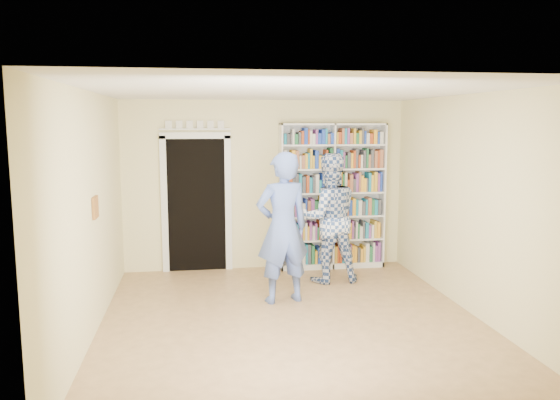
# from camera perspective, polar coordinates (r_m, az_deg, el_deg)

# --- Properties ---
(floor) EXTENTS (5.00, 5.00, 0.00)m
(floor) POSITION_cam_1_polar(r_m,az_deg,el_deg) (6.67, 1.25, -12.56)
(floor) COLOR #916C46
(floor) RESTS_ON ground
(ceiling) EXTENTS (5.00, 5.00, 0.00)m
(ceiling) POSITION_cam_1_polar(r_m,az_deg,el_deg) (6.25, 1.33, 11.29)
(ceiling) COLOR white
(ceiling) RESTS_ON wall_back
(wall_back) EXTENTS (4.50, 0.00, 4.50)m
(wall_back) POSITION_cam_1_polar(r_m,az_deg,el_deg) (8.77, -1.54, 1.55)
(wall_back) COLOR beige
(wall_back) RESTS_ON floor
(wall_left) EXTENTS (0.00, 5.00, 5.00)m
(wall_left) POSITION_cam_1_polar(r_m,az_deg,el_deg) (6.33, -19.20, -1.46)
(wall_left) COLOR beige
(wall_left) RESTS_ON floor
(wall_right) EXTENTS (0.00, 5.00, 5.00)m
(wall_right) POSITION_cam_1_polar(r_m,az_deg,el_deg) (7.06, 19.58, -0.53)
(wall_right) COLOR beige
(wall_right) RESTS_ON floor
(bookshelf) EXTENTS (1.70, 0.32, 2.34)m
(bookshelf) POSITION_cam_1_polar(r_m,az_deg,el_deg) (8.83, 5.46, 0.46)
(bookshelf) COLOR white
(bookshelf) RESTS_ON floor
(doorway) EXTENTS (1.10, 0.08, 2.43)m
(doorway) POSITION_cam_1_polar(r_m,az_deg,el_deg) (8.70, -8.73, 0.27)
(doorway) COLOR black
(doorway) RESTS_ON floor
(wall_art) EXTENTS (0.03, 0.25, 0.25)m
(wall_art) POSITION_cam_1_polar(r_m,az_deg,el_deg) (6.52, -18.74, -0.74)
(wall_art) COLOR brown
(wall_art) RESTS_ON wall_left
(man_blue) EXTENTS (0.81, 0.62, 1.98)m
(man_blue) POSITION_cam_1_polar(r_m,az_deg,el_deg) (7.11, 0.27, -2.93)
(man_blue) COLOR #556FBF
(man_blue) RESTS_ON floor
(man_plaid) EXTENTS (0.96, 0.76, 1.91)m
(man_plaid) POSITION_cam_1_polar(r_m,az_deg,el_deg) (8.07, 5.08, -1.89)
(man_plaid) COLOR #2C4886
(man_plaid) RESTS_ON floor
(paper_sheet) EXTENTS (0.19, 0.07, 0.28)m
(paper_sheet) POSITION_cam_1_polar(r_m,az_deg,el_deg) (7.94, 6.29, -2.26)
(paper_sheet) COLOR white
(paper_sheet) RESTS_ON man_plaid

